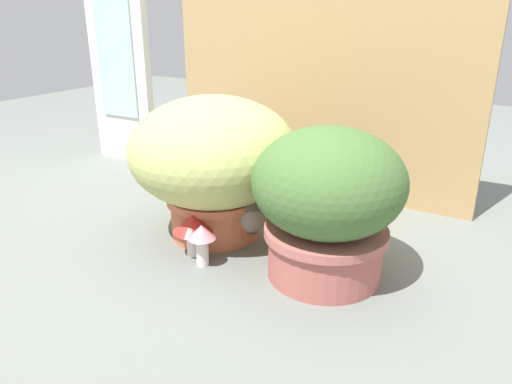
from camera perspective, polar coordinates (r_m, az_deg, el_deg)
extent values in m
plane|color=slate|center=(1.56, -1.61, -6.02)|extent=(6.00, 6.00, 0.00)
cube|color=tan|center=(1.91, 7.19, 13.57)|extent=(1.24, 0.03, 0.93)
cube|color=white|center=(2.43, -15.66, 14.58)|extent=(0.34, 0.04, 0.94)
cube|color=silver|center=(2.41, -16.21, 15.61)|extent=(0.22, 0.01, 0.60)
cylinder|color=#BF6741|center=(1.60, -4.81, -2.58)|extent=(0.29, 0.29, 0.14)
cylinder|color=#C66B47|center=(1.58, -4.87, -0.66)|extent=(0.31, 0.31, 0.02)
ellipsoid|color=tan|center=(1.53, -5.05, 4.82)|extent=(0.53, 0.53, 0.34)
cylinder|color=#AB5A51|center=(1.36, 8.05, -6.91)|extent=(0.31, 0.31, 0.15)
cylinder|color=#AF6059|center=(1.34, 8.18, -4.59)|extent=(0.34, 0.34, 0.02)
ellipsoid|color=#436631|center=(1.28, 8.50, 1.17)|extent=(0.41, 0.41, 0.29)
ellipsoid|color=brown|center=(1.58, -2.02, -1.19)|extent=(0.31, 0.28, 0.22)
ellipsoid|color=gray|center=(1.51, -0.36, -2.80)|extent=(0.11, 0.12, 0.11)
sphere|color=brown|center=(1.45, -0.13, 1.61)|extent=(0.15, 0.15, 0.11)
cone|color=brown|center=(1.45, 0.93, 4.09)|extent=(0.05, 0.05, 0.04)
cone|color=brown|center=(1.42, -1.21, 3.76)|extent=(0.05, 0.05, 0.04)
cylinder|color=brown|center=(1.73, -2.44, -2.37)|extent=(0.18, 0.13, 0.07)
cylinder|color=silver|center=(1.48, -7.29, -5.93)|extent=(0.04, 0.04, 0.08)
cone|color=red|center=(1.46, -7.41, -3.64)|extent=(0.12, 0.12, 0.05)
cylinder|color=silver|center=(1.42, -6.29, -6.95)|extent=(0.04, 0.04, 0.09)
cone|color=pink|center=(1.40, -6.39, -4.65)|extent=(0.08, 0.08, 0.04)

